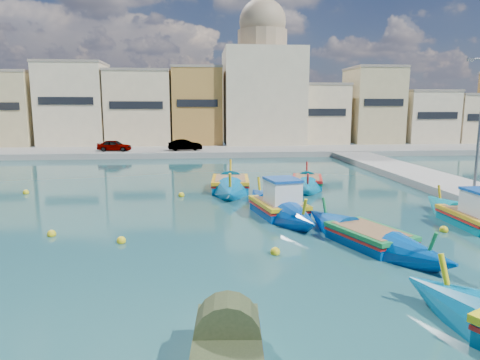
# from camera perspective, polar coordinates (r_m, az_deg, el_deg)

# --- Properties ---
(ground) EXTENTS (160.00, 160.00, 0.00)m
(ground) POSITION_cam_1_polar(r_m,az_deg,el_deg) (17.69, -11.33, -7.95)
(ground) COLOR #15363F
(ground) RESTS_ON ground
(north_quay) EXTENTS (80.00, 8.00, 0.60)m
(north_quay) POSITION_cam_1_polar(r_m,az_deg,el_deg) (49.06, -7.44, 3.75)
(north_quay) COLOR gray
(north_quay) RESTS_ON ground
(north_townhouses) EXTENTS (83.20, 7.87, 10.19)m
(north_townhouses) POSITION_cam_1_polar(r_m,az_deg,el_deg) (56.33, -0.36, 9.37)
(north_townhouses) COLOR beige
(north_townhouses) RESTS_ON ground
(church_block) EXTENTS (10.00, 10.00, 19.10)m
(church_block) POSITION_cam_1_polar(r_m,az_deg,el_deg) (57.42, 2.97, 12.77)
(church_block) COLOR beige
(church_block) RESTS_ON ground
(quay_street_lamp) EXTENTS (1.18, 0.16, 8.00)m
(quay_street_lamp) POSITION_cam_1_polar(r_m,az_deg,el_deg) (27.57, 29.26, 6.45)
(quay_street_lamp) COLOR #595B60
(quay_street_lamp) RESTS_ON ground
(parked_cars) EXTENTS (28.23, 2.01, 1.31)m
(parked_cars) POSITION_cam_1_polar(r_m,az_deg,el_deg) (49.82, -23.03, 4.23)
(parked_cars) COLOR #4C1919
(parked_cars) RESTS_ON north_quay
(luzzu_turquoise_cabin) EXTENTS (1.93, 8.43, 2.71)m
(luzzu_turquoise_cabin) POSITION_cam_1_polar(r_m,az_deg,el_deg) (22.02, 28.92, -4.60)
(luzzu_turquoise_cabin) COLOR #00859B
(luzzu_turquoise_cabin) RESTS_ON ground
(luzzu_blue_cabin) EXTENTS (3.62, 8.48, 2.92)m
(luzzu_blue_cabin) POSITION_cam_1_polar(r_m,az_deg,el_deg) (21.39, 5.21, -3.73)
(luzzu_blue_cabin) COLOR #0041AA
(luzzu_blue_cabin) RESTS_ON ground
(luzzu_cyan_mid) EXTENTS (3.66, 8.15, 2.35)m
(luzzu_cyan_mid) POSITION_cam_1_polar(r_m,az_deg,el_deg) (29.20, 8.93, -0.40)
(luzzu_cyan_mid) COLOR #00719F
(luzzu_cyan_mid) RESTS_ON ground
(luzzu_green) EXTENTS (2.88, 8.92, 2.77)m
(luzzu_green) POSITION_cam_1_polar(r_m,az_deg,el_deg) (27.65, -1.29, -0.75)
(luzzu_green) COLOR #0067A5
(luzzu_green) RESTS_ON ground
(luzzu_blue_south) EXTENTS (4.56, 8.21, 2.33)m
(luzzu_blue_south) POSITION_cam_1_polar(r_m,az_deg,el_deg) (17.51, 16.85, -7.54)
(luzzu_blue_south) COLOR #00469E
(luzzu_blue_south) RESTS_ON ground
(tender_near) EXTENTS (1.64, 2.78, 1.32)m
(tender_near) POSITION_cam_1_polar(r_m,az_deg,el_deg) (9.39, -1.67, -21.73)
(tender_near) COLOR beige
(tender_near) RESTS_ON ground
(mooring_buoys) EXTENTS (21.62, 18.66, 0.36)m
(mooring_buoys) POSITION_cam_1_polar(r_m,az_deg,el_deg) (22.31, -7.32, -3.93)
(mooring_buoys) COLOR yellow
(mooring_buoys) RESTS_ON ground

